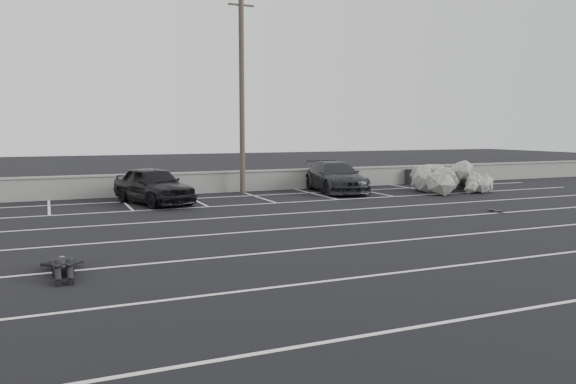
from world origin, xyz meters
name	(u,v)px	position (x,y,z in m)	size (l,w,h in m)	color
ground	(366,244)	(0.00, 0.00, 0.00)	(120.00, 120.00, 0.00)	black
seawall	(221,181)	(0.00, 14.00, 0.55)	(50.00, 0.45, 1.06)	gray
stall_lines	(298,220)	(-0.08, 4.41, 0.00)	(36.00, 20.05, 0.01)	silver
car_left	(153,185)	(-3.90, 10.83, 0.79)	(1.87, 4.66, 1.59)	black
car_right	(336,177)	(5.37, 11.85, 0.76)	(2.14, 5.26, 1.53)	black
utility_pole	(242,93)	(0.88, 13.20, 4.93)	(1.30, 0.26, 9.73)	#4C4238
trash_bin	(410,177)	(11.16, 13.60, 0.45)	(0.65, 0.65, 0.88)	#252528
riprap_pile	(447,181)	(10.82, 9.97, 0.52)	(4.57, 3.98, 1.38)	#AAA69F
person	(63,261)	(-7.77, 0.02, 0.24)	(0.95, 2.43, 0.49)	black
skateboard	(496,211)	(7.69, 3.20, 0.06)	(0.20, 0.68, 0.08)	black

